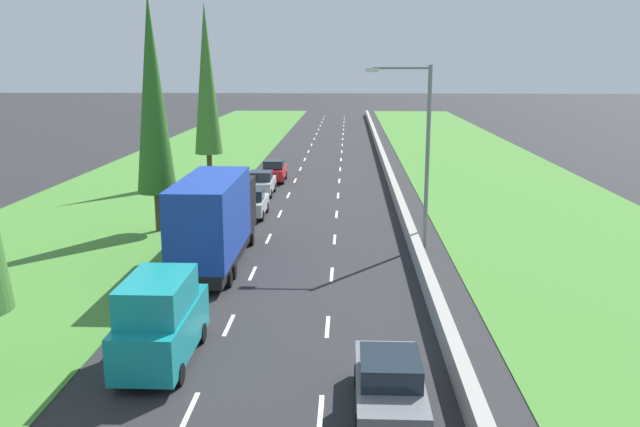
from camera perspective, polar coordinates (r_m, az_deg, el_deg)
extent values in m
plane|color=#28282B|center=(61.86, 0.14, 4.22)|extent=(300.00, 300.00, 0.00)
cube|color=#478433|center=(63.62, -11.35, 4.22)|extent=(14.00, 140.00, 0.04)
cube|color=#478433|center=(62.95, 13.34, 4.04)|extent=(14.00, 140.00, 0.04)
cube|color=#9E9B93|center=(61.84, 5.44, 4.55)|extent=(0.44, 120.00, 0.85)
cube|color=white|center=(18.97, -11.02, -16.13)|extent=(0.14, 2.00, 0.01)
cube|color=white|center=(24.28, -7.75, -9.38)|extent=(0.14, 2.00, 0.01)
cube|color=white|center=(29.85, -5.75, -5.08)|extent=(0.14, 2.00, 0.01)
cube|color=white|center=(35.57, -4.40, -2.15)|extent=(0.14, 2.00, 0.01)
cube|color=white|center=(41.36, -3.43, -0.03)|extent=(0.14, 2.00, 0.01)
cube|color=white|center=(47.21, -2.70, 1.57)|extent=(0.14, 2.00, 0.01)
cube|color=white|center=(53.09, -2.13, 2.81)|extent=(0.14, 2.00, 0.01)
cube|color=white|center=(58.99, -1.68, 3.80)|extent=(0.14, 2.00, 0.01)
cube|color=white|center=(64.91, -1.30, 4.62)|extent=(0.14, 2.00, 0.01)
cube|color=white|center=(70.85, -0.99, 5.29)|extent=(0.14, 2.00, 0.01)
cube|color=white|center=(76.79, -0.73, 5.87)|extent=(0.14, 2.00, 0.01)
cube|color=white|center=(82.74, -0.50, 6.36)|extent=(0.14, 2.00, 0.01)
cube|color=white|center=(88.70, -0.30, 6.78)|extent=(0.14, 2.00, 0.01)
cube|color=white|center=(94.67, -0.13, 7.15)|extent=(0.14, 2.00, 0.01)
cube|color=white|center=(100.64, 0.02, 7.48)|extent=(0.14, 2.00, 0.01)
cube|color=white|center=(106.61, 0.16, 7.77)|extent=(0.14, 2.00, 0.01)
cube|color=white|center=(112.58, 0.28, 8.03)|extent=(0.14, 2.00, 0.01)
cube|color=white|center=(118.56, 0.39, 8.26)|extent=(0.14, 2.00, 0.01)
cube|color=white|center=(18.52, 0.04, -16.63)|extent=(0.14, 2.00, 0.01)
cube|color=white|center=(23.93, 0.64, -9.60)|extent=(0.14, 2.00, 0.01)
cube|color=white|center=(29.57, 1.01, -5.20)|extent=(0.14, 2.00, 0.01)
cube|color=white|center=(35.33, 1.25, -2.22)|extent=(0.14, 2.00, 0.01)
cube|color=white|center=(41.16, 1.42, -0.08)|extent=(0.14, 2.00, 0.01)
cube|color=white|center=(47.03, 1.55, 1.53)|extent=(0.14, 2.00, 0.01)
cube|color=white|center=(52.93, 1.65, 2.78)|extent=(0.14, 2.00, 0.01)
cube|color=white|center=(58.85, 1.73, 3.78)|extent=(0.14, 2.00, 0.01)
cube|color=white|center=(64.78, 1.80, 4.60)|extent=(0.14, 2.00, 0.01)
cube|color=white|center=(70.73, 1.85, 5.28)|extent=(0.14, 2.00, 0.01)
cube|color=white|center=(76.68, 1.90, 5.85)|extent=(0.14, 2.00, 0.01)
cube|color=white|center=(82.64, 1.94, 6.34)|extent=(0.14, 2.00, 0.01)
cube|color=white|center=(88.61, 1.97, 6.77)|extent=(0.14, 2.00, 0.01)
cube|color=white|center=(94.58, 2.00, 7.14)|extent=(0.14, 2.00, 0.01)
cube|color=white|center=(100.55, 2.03, 7.47)|extent=(0.14, 2.00, 0.01)
cube|color=white|center=(106.53, 2.06, 7.76)|extent=(0.14, 2.00, 0.01)
cube|color=white|center=(112.51, 2.08, 8.02)|extent=(0.14, 2.00, 0.01)
cube|color=white|center=(118.49, 2.10, 8.25)|extent=(0.14, 2.00, 0.01)
cube|color=teal|center=(21.53, -13.27, -9.65)|extent=(1.90, 4.90, 1.40)
cube|color=teal|center=(20.82, -13.66, -6.77)|extent=(1.80, 3.10, 1.10)
cylinder|color=black|center=(23.37, -14.26, -9.74)|extent=(0.22, 0.64, 0.64)
cylinder|color=black|center=(22.95, -10.03, -9.96)|extent=(0.22, 0.64, 0.64)
cylinder|color=black|center=(20.74, -16.68, -12.86)|extent=(0.22, 0.64, 0.64)
cylinder|color=black|center=(20.25, -11.90, -13.22)|extent=(0.22, 0.64, 0.64)
cube|color=black|center=(31.34, -8.74, -3.18)|extent=(2.20, 9.40, 0.56)
cube|color=black|center=(34.42, -7.69, 0.91)|extent=(2.40, 2.20, 2.50)
cube|color=#19389E|center=(29.82, -9.27, -0.18)|extent=(2.44, 7.20, 3.30)
cylinder|color=black|center=(34.75, -9.51, -2.11)|extent=(0.22, 0.64, 0.64)
cylinder|color=black|center=(34.36, -5.85, -2.17)|extent=(0.22, 0.64, 0.64)
cylinder|color=black|center=(29.62, -11.66, -4.79)|extent=(0.22, 0.64, 0.64)
cylinder|color=black|center=(29.16, -7.37, -4.91)|extent=(0.22, 0.64, 0.64)
cylinder|color=black|center=(28.63, -12.18, -5.44)|extent=(0.22, 0.64, 0.64)
cylinder|color=black|center=(28.15, -7.74, -5.57)|extent=(0.22, 0.64, 0.64)
cube|color=slate|center=(18.40, 5.91, -14.53)|extent=(1.76, 4.50, 0.72)
cube|color=#19232D|center=(17.98, 5.98, -12.88)|extent=(1.56, 1.90, 0.60)
cylinder|color=black|center=(19.78, 3.26, -13.62)|extent=(0.22, 0.64, 0.64)
cylinder|color=black|center=(19.87, 8.01, -13.60)|extent=(0.22, 0.64, 0.64)
cube|color=silver|center=(40.72, -5.83, 0.73)|extent=(1.68, 3.90, 0.76)
cube|color=#19232D|center=(40.30, -5.91, 1.61)|extent=(1.52, 1.60, 0.64)
cylinder|color=black|center=(42.09, -6.61, 0.57)|extent=(0.22, 0.64, 0.64)
cylinder|color=black|center=(41.88, -4.55, 0.55)|extent=(0.22, 0.64, 0.64)
cylinder|color=black|center=(39.76, -7.15, -0.16)|extent=(0.22, 0.64, 0.64)
cylinder|color=black|center=(39.53, -4.97, -0.18)|extent=(0.22, 0.64, 0.64)
cube|color=silver|center=(47.38, -5.00, 2.43)|extent=(1.68, 3.90, 0.76)
cube|color=#19232D|center=(46.97, -5.06, 3.20)|extent=(1.52, 1.60, 0.64)
cylinder|color=black|center=(48.73, -5.70, 2.24)|extent=(0.22, 0.64, 0.64)
cylinder|color=black|center=(48.54, -3.92, 2.24)|extent=(0.22, 0.64, 0.64)
cylinder|color=black|center=(46.38, -6.11, 1.70)|extent=(0.22, 0.64, 0.64)
cylinder|color=black|center=(46.18, -4.25, 1.69)|extent=(0.22, 0.64, 0.64)
cube|color=red|center=(52.72, -3.90, 3.48)|extent=(1.68, 3.90, 0.76)
cube|color=#19232D|center=(52.32, -3.95, 4.19)|extent=(1.52, 1.60, 0.64)
cylinder|color=black|center=(54.05, -4.56, 3.29)|extent=(0.22, 0.64, 0.64)
cylinder|color=black|center=(53.89, -2.95, 3.29)|extent=(0.22, 0.64, 0.64)
cylinder|color=black|center=(51.68, -4.88, 2.86)|extent=(0.22, 0.64, 0.64)
cylinder|color=black|center=(51.51, -3.20, 2.85)|extent=(0.22, 0.64, 0.64)
cylinder|color=#4C3823|center=(37.85, -13.54, 0.14)|extent=(0.40, 0.40, 2.20)
cone|color=#2D6623|center=(37.04, -14.06, 9.76)|extent=(2.12, 2.12, 10.49)
cylinder|color=#4C3823|center=(53.38, -9.36, 3.89)|extent=(0.41, 0.41, 2.20)
cone|color=#3D752D|center=(52.80, -9.63, 11.19)|extent=(2.14, 2.14, 11.37)
cylinder|color=gray|center=(33.49, 9.12, 4.65)|extent=(0.20, 0.20, 9.00)
cylinder|color=gray|center=(33.04, 6.92, 12.18)|extent=(2.80, 0.12, 0.12)
cube|color=silver|center=(32.96, 4.43, 12.06)|extent=(0.60, 0.28, 0.20)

